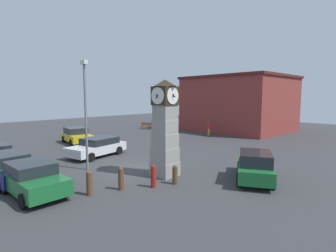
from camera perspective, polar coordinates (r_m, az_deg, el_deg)
ground_plane at (r=16.86m, az=-7.31°, el=-9.15°), size 78.70×78.70×0.00m
clock_tower at (r=14.71m, az=-0.68°, el=-0.96°), size 1.53×1.48×5.45m
bollard_near_tower at (r=13.74m, az=1.52°, el=-10.49°), size 0.27×0.27×1.01m
bollard_mid_row at (r=13.27m, az=-3.21°, el=-10.79°), size 0.27×0.27×1.15m
bollard_far_row at (r=13.11m, az=-10.20°, el=-11.13°), size 0.28×0.28×1.14m
bollard_end_row at (r=12.77m, az=-16.77°, el=-11.75°), size 0.27×0.27×1.15m
car_near_tower at (r=16.43m, az=-31.70°, el=-7.72°), size 4.50×2.23×1.49m
car_by_building at (r=13.71m, az=-27.32°, el=-10.14°), size 3.96×1.99×1.50m
car_far_lot at (r=27.04m, az=-19.31°, el=-1.91°), size 4.50×2.71×1.52m
car_silver_hatch at (r=15.03m, az=18.39°, el=-8.20°), size 3.42×4.56×1.59m
car_end_of_row at (r=20.69m, az=-15.11°, el=-4.35°), size 2.68×4.74×1.40m
bench at (r=36.75m, az=-4.76°, el=0.14°), size 1.67×1.16×0.90m
pedestrian_near_bench at (r=30.83m, az=8.85°, el=-0.34°), size 0.46×0.44×1.64m
street_lamp_near_road at (r=16.62m, az=-17.52°, el=3.78°), size 0.50×0.24×6.66m
street_lamp_far_side at (r=38.11m, az=-0.46°, el=5.19°), size 0.50×0.24×6.43m
warehouse_blue_far at (r=36.48m, az=15.14°, el=4.72°), size 13.15×11.93×7.15m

